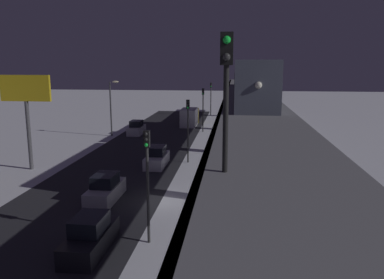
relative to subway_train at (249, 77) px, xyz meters
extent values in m
plane|color=white|center=(6.65, 15.84, -8.52)|extent=(240.00, 240.00, 0.00)
cube|color=#28282D|center=(12.15, 15.84, -8.52)|extent=(11.00, 109.40, 0.01)
cube|color=slate|center=(0.00, 15.84, -2.18)|extent=(5.00, 109.40, 0.80)
cube|color=#38383D|center=(2.38, 15.84, -2.18)|extent=(0.24, 107.21, 0.80)
cylinder|color=slate|center=(0.00, -31.05, -5.55)|extent=(1.40, 1.40, 5.94)
cylinder|color=slate|center=(0.00, -15.42, -5.55)|extent=(1.40, 1.40, 5.94)
cylinder|color=slate|center=(0.00, 0.21, -5.55)|extent=(1.40, 1.40, 5.94)
cylinder|color=slate|center=(0.00, 15.84, -5.55)|extent=(1.40, 1.40, 5.94)
cube|color=#4C5160|center=(0.00, 9.30, -0.08)|extent=(2.90, 18.00, 3.40)
cube|color=black|center=(0.00, 9.30, 0.33)|extent=(2.94, 16.20, 0.90)
cube|color=#4C5160|center=(0.00, -9.30, -0.08)|extent=(2.90, 18.00, 3.40)
cube|color=black|center=(0.00, -9.30, 0.33)|extent=(2.94, 16.20, 0.90)
sphere|color=white|center=(0.00, 18.35, 0.09)|extent=(0.44, 0.44, 0.44)
cylinder|color=black|center=(1.66, 31.27, -0.18)|extent=(0.16, 0.16, 3.20)
cube|color=black|center=(1.66, 31.27, 1.77)|extent=(0.36, 0.28, 0.90)
sphere|color=#19F23F|center=(1.66, 31.43, 2.00)|extent=(0.22, 0.22, 0.22)
sphere|color=#333333|center=(1.66, 31.43, 1.54)|extent=(0.22, 0.22, 0.22)
cube|color=#B2B2B7|center=(10.75, 16.05, -7.97)|extent=(1.80, 4.67, 1.10)
cube|color=black|center=(10.75, 16.05, -6.99)|extent=(1.58, 2.24, 0.87)
cube|color=black|center=(8.95, 23.79, -7.97)|extent=(1.80, 4.70, 1.10)
cube|color=black|center=(8.95, 23.79, -6.99)|extent=(1.58, 2.25, 0.87)
cube|color=silver|center=(15.35, -10.89, -7.97)|extent=(1.80, 4.34, 1.10)
cube|color=black|center=(15.35, -10.89, -6.99)|extent=(1.58, 2.08, 0.87)
cube|color=silver|center=(8.95, 6.00, -7.97)|extent=(1.80, 4.55, 1.10)
cube|color=black|center=(8.95, 6.00, -6.99)|extent=(1.58, 2.18, 0.87)
cube|color=gold|center=(8.75, -22.95, -7.32)|extent=(2.30, 2.20, 2.40)
cube|color=silver|center=(8.75, -19.15, -7.12)|extent=(2.40, 5.00, 2.80)
cylinder|color=#2D2D2D|center=(6.05, 22.49, -5.77)|extent=(0.16, 0.16, 5.50)
cube|color=black|center=(6.05, 22.49, -2.57)|extent=(0.32, 0.32, 0.90)
sphere|color=black|center=(6.05, 22.67, -2.27)|extent=(0.20, 0.20, 0.20)
sphere|color=black|center=(6.05, 22.67, -2.57)|extent=(0.20, 0.20, 0.20)
sphere|color=#19E53F|center=(6.05, 22.67, -2.87)|extent=(0.20, 0.20, 0.20)
cylinder|color=#2D2D2D|center=(6.05, 4.32, -5.77)|extent=(0.16, 0.16, 5.50)
cube|color=black|center=(6.05, 4.32, -2.57)|extent=(0.32, 0.32, 0.90)
sphere|color=black|center=(6.05, 4.50, -2.27)|extent=(0.20, 0.20, 0.20)
sphere|color=black|center=(6.05, 4.50, -2.57)|extent=(0.20, 0.20, 0.20)
sphere|color=#19E53F|center=(6.05, 4.50, -2.87)|extent=(0.20, 0.20, 0.20)
cylinder|color=#2D2D2D|center=(6.05, -13.84, -5.77)|extent=(0.16, 0.16, 5.50)
cube|color=black|center=(6.05, -13.84, -2.57)|extent=(0.32, 0.32, 0.90)
sphere|color=black|center=(6.05, -13.66, -2.27)|extent=(0.20, 0.20, 0.20)
sphere|color=black|center=(6.05, -13.66, -2.57)|extent=(0.20, 0.20, 0.20)
sphere|color=#19E53F|center=(6.05, -13.66, -2.87)|extent=(0.20, 0.20, 0.20)
cylinder|color=#2D2D2D|center=(6.05, -32.01, -5.77)|extent=(0.16, 0.16, 5.50)
cube|color=black|center=(6.05, -32.01, -2.57)|extent=(0.32, 0.32, 0.90)
sphere|color=black|center=(6.05, -31.83, -2.27)|extent=(0.20, 0.20, 0.20)
sphere|color=black|center=(6.05, -31.83, -2.57)|extent=(0.20, 0.20, 0.20)
sphere|color=#19E53F|center=(6.05, -31.83, -2.87)|extent=(0.20, 0.20, 0.20)
cylinder|color=#4C4C51|center=(20.61, 8.57, -5.27)|extent=(0.36, 0.36, 6.50)
cube|color=yellow|center=(20.61, 8.57, -0.82)|extent=(4.80, 0.30, 2.40)
cylinder|color=#38383D|center=(18.45, -9.16, -4.77)|extent=(0.20, 0.20, 7.50)
ellipsoid|color=#F4E5B2|center=(17.65, -9.16, -1.02)|extent=(0.90, 0.44, 0.30)
camera|label=1|loc=(1.39, 42.31, 1.35)|focal=36.10mm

